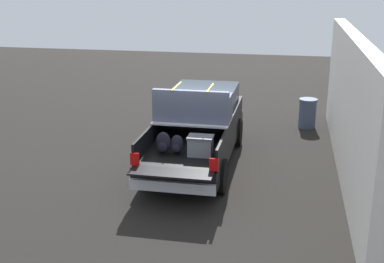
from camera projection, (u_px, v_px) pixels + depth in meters
ground_plane at (196, 164)px, 13.64m from camera, size 40.00×40.00×0.00m
pickup_truck at (199, 126)px, 13.69m from camera, size 6.05×2.06×2.23m
building_facade at (350, 106)px, 12.66m from camera, size 10.80×0.36×3.47m
trash_can at (307, 113)px, 16.74m from camera, size 0.60×0.60×0.98m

